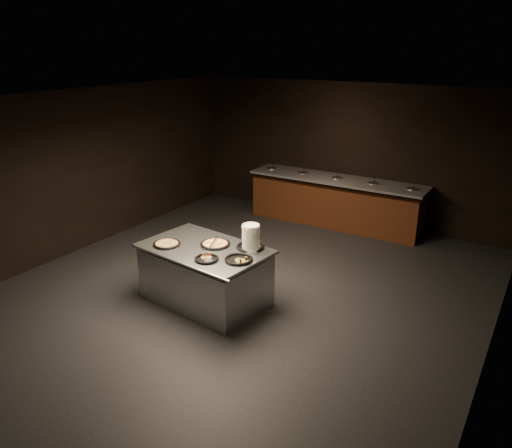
# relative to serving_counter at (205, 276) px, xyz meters

# --- Properties ---
(room) EXTENTS (7.02, 8.02, 2.92)m
(room) POSITION_rel_serving_counter_xyz_m (0.29, 0.55, 1.03)
(room) COLOR black
(room) RESTS_ON ground
(salad_bar) EXTENTS (3.70, 0.83, 1.18)m
(salad_bar) POSITION_rel_serving_counter_xyz_m (0.29, 4.11, 0.02)
(salad_bar) COLOR #522713
(salad_bar) RESTS_ON ground
(serving_counter) EXTENTS (1.95, 1.39, 0.88)m
(serving_counter) POSITION_rel_serving_counter_xyz_m (0.00, 0.00, 0.00)
(serving_counter) COLOR #BABCC2
(serving_counter) RESTS_ON ground
(plate_stack) EXTENTS (0.25, 0.25, 0.38)m
(plate_stack) POSITION_rel_serving_counter_xyz_m (0.63, 0.27, 0.64)
(plate_stack) COLOR white
(plate_stack) RESTS_ON serving_counter
(pan_veggie_whole) EXTENTS (0.39, 0.39, 0.04)m
(pan_veggie_whole) POSITION_rel_serving_counter_xyz_m (-0.52, -0.21, 0.47)
(pan_veggie_whole) COLOR black
(pan_veggie_whole) RESTS_ON serving_counter
(pan_cheese_whole) EXTENTS (0.43, 0.43, 0.04)m
(pan_cheese_whole) POSITION_rel_serving_counter_xyz_m (0.08, 0.15, 0.47)
(pan_cheese_whole) COLOR black
(pan_cheese_whole) RESTS_ON serving_counter
(pan_cheese_slices_a) EXTENTS (0.40, 0.40, 0.04)m
(pan_cheese_slices_a) POSITION_rel_serving_counter_xyz_m (0.58, 0.34, 0.47)
(pan_cheese_slices_a) COLOR black
(pan_cheese_slices_a) RESTS_ON serving_counter
(pan_cheese_slices_b) EXTENTS (0.33, 0.33, 0.04)m
(pan_cheese_slices_b) POSITION_rel_serving_counter_xyz_m (0.29, -0.33, 0.47)
(pan_cheese_slices_b) COLOR black
(pan_cheese_slices_b) RESTS_ON serving_counter
(pan_veggie_slices) EXTENTS (0.39, 0.39, 0.04)m
(pan_veggie_slices) POSITION_rel_serving_counter_xyz_m (0.67, -0.12, 0.47)
(pan_veggie_slices) COLOR black
(pan_veggie_slices) RESTS_ON serving_counter
(server_left) EXTENTS (0.09, 0.31, 0.15)m
(server_left) POSITION_rel_serving_counter_xyz_m (0.13, 0.12, 0.53)
(server_left) COLOR #BABCC2
(server_left) RESTS_ON serving_counter
(server_right) EXTENTS (0.31, 0.26, 0.18)m
(server_right) POSITION_rel_serving_counter_xyz_m (0.23, -0.28, 0.54)
(server_right) COLOR #BABCC2
(server_right) RESTS_ON serving_counter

